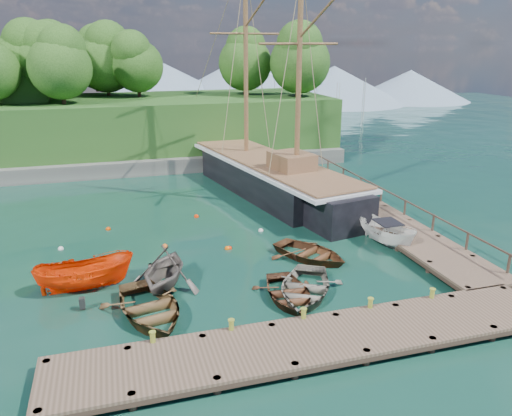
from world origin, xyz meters
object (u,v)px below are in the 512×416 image
(rowboat_0, at_px, (150,316))
(rowboat_4, at_px, (310,259))
(cabin_boat_white, at_px, (386,245))
(rowboat_1, at_px, (165,287))
(rowboat_2, at_px, (288,299))
(schooner, at_px, (269,179))
(rowboat_3, at_px, (304,295))
(motorboat_orange, at_px, (87,289))

(rowboat_0, xyz_separation_m, rowboat_4, (8.92, 3.66, 0.00))
(cabin_boat_white, bearing_deg, rowboat_1, 175.58)
(rowboat_1, xyz_separation_m, rowboat_2, (5.28, -2.81, 0.00))
(rowboat_1, height_order, rowboat_2, rowboat_1)
(rowboat_1, height_order, cabin_boat_white, rowboat_1)
(rowboat_2, bearing_deg, rowboat_1, 155.73)
(rowboat_4, relative_size, schooner, 0.16)
(rowboat_2, height_order, rowboat_4, rowboat_4)
(rowboat_0, relative_size, schooner, 0.18)
(rowboat_0, height_order, rowboat_1, rowboat_1)
(rowboat_0, xyz_separation_m, rowboat_1, (0.94, 2.54, 0.00))
(rowboat_3, bearing_deg, rowboat_2, -141.01)
(rowboat_0, bearing_deg, rowboat_3, -13.00)
(rowboat_3, distance_m, motorboat_orange, 10.34)
(rowboat_2, relative_size, rowboat_3, 0.85)
(rowboat_3, relative_size, motorboat_orange, 1.04)
(rowboat_1, xyz_separation_m, cabin_boat_white, (12.96, 1.66, 0.00))
(rowboat_4, height_order, motorboat_orange, motorboat_orange)
(rowboat_1, xyz_separation_m, rowboat_3, (6.12, -2.68, 0.00))
(rowboat_0, xyz_separation_m, schooner, (10.65, 16.29, 1.12))
(rowboat_4, distance_m, motorboat_orange, 11.60)
(rowboat_1, height_order, motorboat_orange, rowboat_1)
(rowboat_4, height_order, cabin_boat_white, cabin_boat_white)
(motorboat_orange, relative_size, schooner, 0.17)
(rowboat_3, relative_size, rowboat_4, 1.08)
(cabin_boat_white, bearing_deg, rowboat_0, -174.93)
(rowboat_4, xyz_separation_m, schooner, (1.73, 12.63, 1.12))
(rowboat_1, bearing_deg, schooner, 77.70)
(rowboat_1, bearing_deg, rowboat_4, 30.95)
(rowboat_1, relative_size, rowboat_2, 1.02)
(rowboat_2, relative_size, schooner, 0.15)
(cabin_boat_white, bearing_deg, rowboat_4, 174.45)
(rowboat_3, bearing_deg, rowboat_1, -173.89)
(rowboat_2, height_order, rowboat_3, rowboat_3)
(rowboat_0, bearing_deg, schooner, 44.98)
(rowboat_0, distance_m, cabin_boat_white, 14.52)
(rowboat_1, distance_m, rowboat_3, 6.68)
(rowboat_0, bearing_deg, rowboat_2, -14.41)
(rowboat_3, bearing_deg, rowboat_0, -151.42)
(motorboat_orange, bearing_deg, cabin_boat_white, -89.66)
(rowboat_2, xyz_separation_m, motorboat_orange, (-8.90, 3.63, 0.00))
(cabin_boat_white, bearing_deg, schooner, 93.30)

